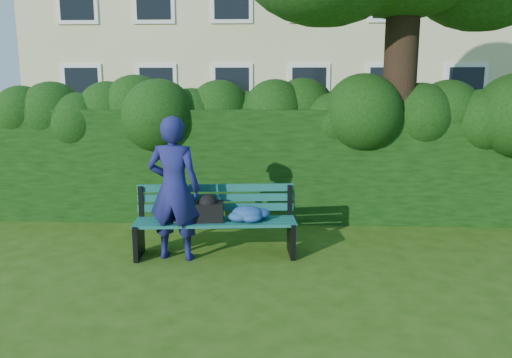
{
  "coord_description": "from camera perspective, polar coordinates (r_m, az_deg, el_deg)",
  "views": [
    {
      "loc": [
        0.31,
        -5.9,
        2.21
      ],
      "look_at": [
        0.0,
        0.6,
        0.95
      ],
      "focal_mm": 35.0,
      "sensor_mm": 36.0,
      "label": 1
    }
  ],
  "objects": [
    {
      "name": "man_reading",
      "position": [
        6.31,
        -9.36,
        -1.08
      ],
      "size": [
        0.71,
        0.5,
        1.82
      ],
      "primitive_type": "imported",
      "rotation": [
        0.0,
        0.0,
        3.03
      ],
      "color": "navy",
      "rests_on": "ground"
    },
    {
      "name": "hedge",
      "position": [
        8.21,
        0.54,
        1.78
      ],
      "size": [
        10.0,
        1.0,
        1.8
      ],
      "color": "black",
      "rests_on": "ground"
    },
    {
      "name": "park_bench",
      "position": [
        6.47,
        -3.94,
        -4.37
      ],
      "size": [
        2.11,
        0.74,
        0.89
      ],
      "rotation": [
        0.0,
        0.0,
        0.09
      ],
      "color": "#0E4842",
      "rests_on": "ground"
    },
    {
      "name": "ground",
      "position": [
        6.3,
        -0.26,
        -9.56
      ],
      "size": [
        80.0,
        80.0,
        0.0
      ],
      "primitive_type": "plane",
      "color": "#294C0E",
      "rests_on": "ground"
    }
  ]
}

